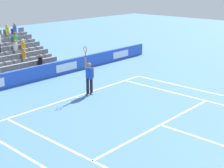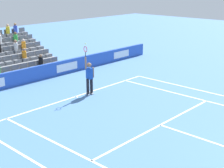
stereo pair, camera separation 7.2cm
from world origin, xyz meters
name	(u,v)px [view 2 (the right image)]	position (x,y,z in m)	size (l,w,h in m)	color
line_baseline	(76,96)	(0.00, -11.89, 0.00)	(10.97, 0.10, 0.01)	white
line_service	(160,125)	(0.00, -6.40, 0.00)	(8.23, 0.10, 0.01)	white
line_singles_sideline_left	(101,166)	(4.12, -5.95, 0.00)	(0.10, 11.89, 0.01)	white
line_singles_sideline_right	(214,103)	(-4.12, -5.95, 0.00)	(0.10, 11.89, 0.01)	white
line_centre_mark	(77,97)	(0.00, -11.79, 0.00)	(0.10, 0.20, 0.01)	white
sponsor_barrier	(31,75)	(0.00, -15.92, 0.46)	(22.01, 0.22, 0.92)	blue
tennis_player	(89,77)	(-0.75, -11.58, 0.99)	(0.52, 0.39, 2.85)	black
stadium_stand	(0,60)	(0.00, -19.50, 0.83)	(6.20, 4.75, 3.04)	gray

